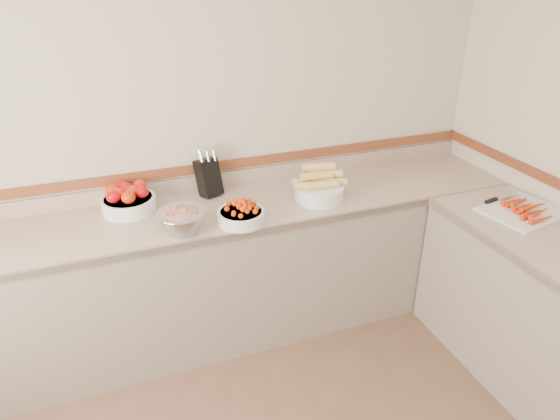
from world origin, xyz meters
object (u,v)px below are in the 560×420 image
object	(u,v)px
corn_bowl	(319,188)
cutting_board	(524,210)
tomato_bowl	(128,199)
rhubarb_bowl	(182,220)
cherry_tomato_bowl	(241,214)
knife_block	(208,176)

from	to	relation	value
corn_bowl	cutting_board	size ratio (longest dim) A/B	0.67
tomato_bowl	rhubarb_bowl	xyz separation A→B (m)	(0.25, -0.38, 0.01)
cherry_tomato_bowl	rhubarb_bowl	size ratio (longest dim) A/B	1.02
cherry_tomato_bowl	corn_bowl	distance (m)	0.56
cherry_tomato_bowl	corn_bowl	world-z (taller)	corn_bowl
knife_block	tomato_bowl	size ratio (longest dim) A/B	0.97
cherry_tomato_bowl	cutting_board	size ratio (longest dim) A/B	0.53
rhubarb_bowl	cherry_tomato_bowl	bearing A→B (deg)	0.08
rhubarb_bowl	cutting_board	distance (m)	2.00
rhubarb_bowl	corn_bowl	bearing A→B (deg)	7.99
corn_bowl	tomato_bowl	bearing A→B (deg)	167.21
cherry_tomato_bowl	rhubarb_bowl	distance (m)	0.34
corn_bowl	cutting_board	world-z (taller)	corn_bowl
knife_block	corn_bowl	distance (m)	0.70
tomato_bowl	corn_bowl	distance (m)	1.16
cherry_tomato_bowl	rhubarb_bowl	world-z (taller)	rhubarb_bowl
knife_block	cherry_tomato_bowl	size ratio (longest dim) A/B	1.13
tomato_bowl	rhubarb_bowl	distance (m)	0.45
knife_block	tomato_bowl	distance (m)	0.51
tomato_bowl	cherry_tomato_bowl	size ratio (longest dim) A/B	1.17
cherry_tomato_bowl	corn_bowl	bearing A→B (deg)	12.79
rhubarb_bowl	cutting_board	size ratio (longest dim) A/B	0.52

